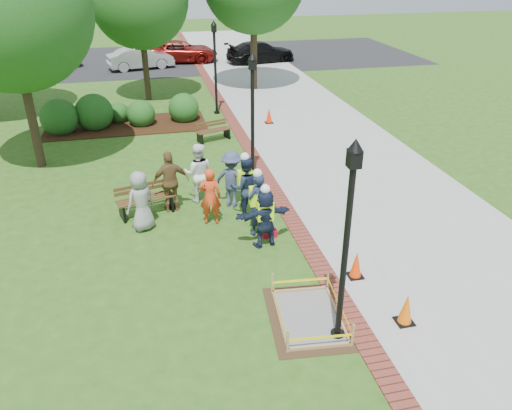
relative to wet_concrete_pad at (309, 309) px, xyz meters
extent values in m
plane|color=#285116|center=(-0.86, 2.33, -0.23)|extent=(100.00, 100.00, 0.00)
cube|color=#9E9E99|center=(4.14, 12.33, -0.22)|extent=(6.00, 60.00, 0.02)
cube|color=maroon|center=(0.89, 12.33, -0.22)|extent=(0.50, 60.00, 0.03)
cube|color=#381E0F|center=(-3.86, 14.33, -0.21)|extent=(7.00, 3.00, 0.05)
cube|color=black|center=(-0.86, 29.33, -0.23)|extent=(36.00, 12.00, 0.01)
cube|color=#47331E|center=(0.00, 0.00, -0.23)|extent=(1.91, 2.45, 0.01)
cube|color=gray|center=(0.00, 0.00, -0.21)|extent=(1.36, 1.90, 0.04)
cube|color=tan|center=(0.00, 0.00, -0.19)|extent=(1.49, 2.03, 0.08)
cube|color=tan|center=(0.00, 0.00, 0.04)|extent=(1.53, 2.07, 0.55)
cube|color=yellow|center=(0.00, 0.00, 0.07)|extent=(1.47, 2.01, 0.06)
cube|color=#50381B|center=(-3.24, 5.59, 0.28)|extent=(1.74, 0.92, 0.04)
cube|color=#50381B|center=(-3.31, 5.85, 0.54)|extent=(1.63, 0.49, 0.27)
cube|color=black|center=(-3.24, 5.59, 0.01)|extent=(1.61, 0.94, 0.49)
cube|color=brown|center=(-0.33, 11.53, 0.21)|extent=(1.50, 0.88, 0.04)
cube|color=brown|center=(-0.41, 11.75, 0.43)|extent=(1.38, 0.51, 0.23)
cube|color=black|center=(-0.33, 11.53, -0.02)|extent=(1.39, 0.89, 0.42)
cube|color=black|center=(1.92, -0.60, -0.21)|extent=(0.37, 0.37, 0.05)
cone|color=#FF6708|center=(1.92, -0.60, 0.16)|extent=(0.29, 0.29, 0.69)
cube|color=black|center=(1.56, 1.19, -0.21)|extent=(0.36, 0.36, 0.05)
cone|color=#FF4108|center=(1.56, 1.19, 0.14)|extent=(0.28, 0.28, 0.66)
cube|color=black|center=(2.46, 13.27, -0.21)|extent=(0.36, 0.36, 0.05)
cone|color=#F52F07|center=(2.46, 13.27, 0.15)|extent=(0.28, 0.28, 0.66)
cube|color=#AC0D24|center=(0.02, 3.50, -0.14)|extent=(0.40, 0.22, 0.20)
cylinder|color=black|center=(0.39, -0.67, 1.67)|extent=(0.12, 0.12, 3.80)
cube|color=black|center=(0.39, -0.67, 3.67)|extent=(0.22, 0.22, 0.32)
cone|color=black|center=(0.39, -0.67, 3.92)|extent=(0.28, 0.28, 0.22)
cylinder|color=black|center=(0.39, -0.67, -0.18)|extent=(0.28, 0.28, 0.10)
cylinder|color=black|center=(0.39, 7.33, 1.67)|extent=(0.12, 0.12, 3.80)
cube|color=black|center=(0.39, 7.33, 3.67)|extent=(0.22, 0.22, 0.32)
cone|color=black|center=(0.39, 7.33, 3.92)|extent=(0.28, 0.28, 0.22)
cylinder|color=black|center=(0.39, 7.33, -0.18)|extent=(0.28, 0.28, 0.10)
cylinder|color=black|center=(0.39, 15.33, 1.67)|extent=(0.12, 0.12, 3.80)
cube|color=black|center=(0.39, 15.33, 3.67)|extent=(0.22, 0.22, 0.32)
cone|color=black|center=(0.39, 15.33, 3.92)|extent=(0.28, 0.28, 0.22)
cylinder|color=black|center=(0.39, 15.33, -0.18)|extent=(0.28, 0.28, 0.10)
cylinder|color=#3D2D1E|center=(-6.88, 10.29, 1.97)|extent=(0.32, 0.32, 4.41)
sphere|color=#134417|center=(-6.88, 10.29, 5.13)|extent=(5.25, 5.25, 5.25)
cylinder|color=#3D2D1E|center=(-2.73, 18.59, 1.81)|extent=(0.31, 0.31, 4.08)
cylinder|color=#3D2D1E|center=(3.17, 19.62, 2.09)|extent=(0.37, 0.37, 4.64)
sphere|color=#134417|center=(-6.57, 13.94, -0.23)|extent=(1.60, 1.60, 1.60)
sphere|color=#134417|center=(-5.17, 14.30, -0.23)|extent=(1.64, 1.64, 1.64)
sphere|color=#134417|center=(-3.18, 14.24, -0.23)|extent=(1.24, 1.24, 1.24)
sphere|color=#134417|center=(-1.26, 14.49, -0.23)|extent=(1.38, 1.38, 1.38)
sphere|color=#134417|center=(-4.16, 15.00, -0.23)|extent=(0.95, 0.95, 0.95)
imported|color=gray|center=(-3.35, 4.71, 0.64)|extent=(0.66, 0.59, 1.74)
imported|color=#EA3F1B|center=(-1.44, 4.62, 0.61)|extent=(0.59, 0.43, 1.69)
imported|color=white|center=(-1.59, 6.13, 0.71)|extent=(0.65, 0.47, 1.88)
imported|color=brown|center=(-2.46, 5.68, 0.71)|extent=(0.65, 0.47, 1.88)
imported|color=#394165|center=(-0.64, 5.58, 0.65)|extent=(0.67, 0.61, 1.76)
imported|color=#192B43|center=(-0.22, 3.11, 0.58)|extent=(0.56, 0.41, 1.63)
cube|color=#BCFE15|center=(-0.22, 3.11, 0.81)|extent=(0.42, 0.26, 0.52)
sphere|color=white|center=(-0.22, 3.11, 1.42)|extent=(0.25, 0.25, 0.25)
imported|color=#171C3B|center=(-0.27, 3.76, 0.66)|extent=(0.68, 0.60, 1.79)
cube|color=#BCFE15|center=(-0.27, 3.76, 0.91)|extent=(0.42, 0.26, 0.52)
sphere|color=white|center=(-0.27, 3.76, 1.58)|extent=(0.25, 0.25, 0.25)
imported|color=#1B2948|center=(-0.38, 4.86, 0.68)|extent=(0.61, 0.41, 1.84)
cube|color=#BCFE15|center=(-0.38, 4.86, 0.94)|extent=(0.42, 0.26, 0.52)
sphere|color=white|center=(-0.38, 4.86, 1.63)|extent=(0.25, 0.25, 0.25)
imported|color=#262528|center=(-8.85, 27.96, -0.23)|extent=(3.13, 4.99, 1.51)
imported|color=#BCBBC1|center=(-2.94, 26.40, -0.23)|extent=(2.97, 4.98, 1.52)
imported|color=maroon|center=(-0.20, 28.13, -0.23)|extent=(2.64, 5.03, 1.57)
imported|color=black|center=(5.29, 26.85, -0.23)|extent=(2.92, 5.00, 1.53)
camera|label=1|loc=(-2.98, -7.95, 6.81)|focal=35.00mm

